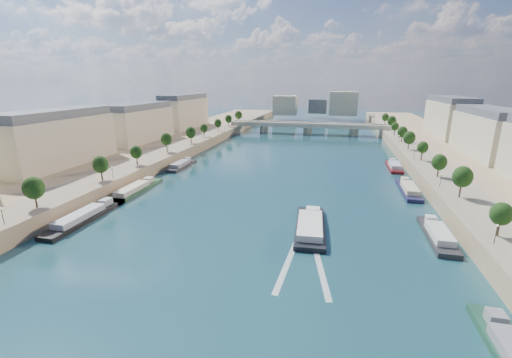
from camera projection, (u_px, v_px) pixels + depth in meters
The scene contains 16 objects.
ground at pixel (281, 179), 133.46m from camera, with size 700.00×700.00×0.00m, color #0C2A38.
quay_left at pixel (117, 163), 148.64m from camera, with size 44.00×520.00×5.00m, color #9E8460.
quay_right at pixel (489, 185), 116.91m from camera, with size 44.00×520.00×5.00m, color #9E8460.
pave_left at pixel (148, 159), 144.63m from camera, with size 14.00×520.00×0.10m, color gray.
pave_right at pixel (442, 175), 119.51m from camera, with size 14.00×520.00×0.10m, color gray.
trees_left at pixel (153, 145), 144.57m from camera, with size 4.80×268.80×8.26m.
trees_right at pixel (431, 154), 127.81m from camera, with size 4.80×268.80×8.26m.
lamps_left at pixel (144, 158), 133.53m from camera, with size 0.36×200.36×4.28m.
lamps_right at pixel (426, 164), 124.43m from camera, with size 0.36×200.36×4.28m.
buildings_left at pixel (105, 126), 158.88m from camera, with size 16.00×226.00×23.20m.
skyline at pixel (320, 104), 334.10m from camera, with size 79.00×42.00×22.00m.
bridge at pixel (308, 127), 244.75m from camera, with size 112.00×12.00×8.15m.
tour_barge at pixel (310, 226), 87.37m from camera, with size 8.99×26.06×3.63m.
wake at pixel (304, 262), 72.03m from camera, with size 10.75×26.03×0.04m.
moored_barges_left at pixel (89, 215), 95.22m from camera, with size 5.00×156.61×3.60m.
moored_barges_right at pixel (441, 241), 79.77m from camera, with size 5.00×165.85×3.60m.
Camera 1 is at (20.08, -27.10, 36.70)m, focal length 24.00 mm.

